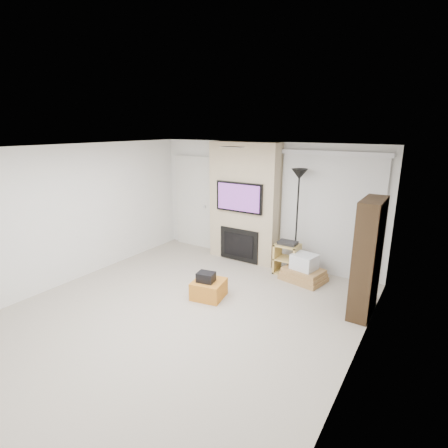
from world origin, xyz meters
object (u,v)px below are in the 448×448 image
Objects in this scene: av_stand at (287,257)px; bookshelf at (367,258)px; floor_lamp at (298,192)px; box_stack at (304,271)px; ottoman at (209,289)px.

bookshelf is at bearing -26.49° from av_stand.
floor_lamp is at bearing 47.26° from av_stand.
bookshelf reaches higher than box_stack.
ottoman is 0.28× the size of bookshelf.
box_stack is at bearing -19.47° from av_stand.
av_stand is at bearing -132.74° from floor_lamp.
bookshelf is at bearing -28.69° from box_stack.
floor_lamp is 1.47m from box_stack.
box_stack is at bearing 53.66° from ottoman.
box_stack reaches higher than ottoman.
box_stack is (1.11, 1.51, 0.04)m from ottoman.
ottoman is 0.58× the size of box_stack.
ottoman is 1.81m from av_stand.
bookshelf is (2.29, 0.86, 0.75)m from ottoman.
box_stack is 0.48× the size of bookshelf.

